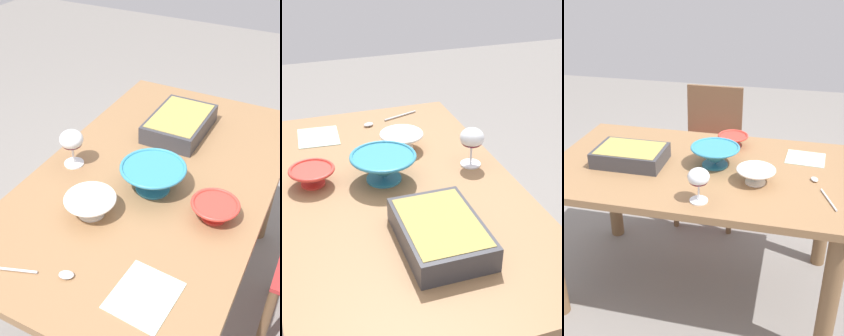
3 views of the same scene
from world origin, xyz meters
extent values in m
plane|color=gray|center=(0.00, 0.00, 0.00)|extent=(8.00, 8.00, 0.00)
cube|color=olive|center=(0.00, 0.00, 0.72)|extent=(1.41, 0.83, 0.03)
cylinder|color=brown|center=(0.64, -0.35, 0.35)|extent=(0.08, 0.08, 0.70)
cylinder|color=brown|center=(-0.64, 0.35, 0.35)|extent=(0.08, 0.08, 0.70)
cylinder|color=brown|center=(0.64, 0.35, 0.35)|extent=(0.08, 0.08, 0.70)
cube|color=#B22D2D|center=(-0.11, 0.70, 0.46)|extent=(0.39, 0.40, 0.02)
cube|color=brown|center=(-0.11, 0.88, 0.67)|extent=(0.37, 0.02, 0.41)
cylinder|color=brown|center=(-0.29, 0.51, 0.22)|extent=(0.04, 0.04, 0.45)
cylinder|color=brown|center=(0.07, 0.51, 0.22)|extent=(0.04, 0.04, 0.45)
cylinder|color=brown|center=(-0.29, 0.88, 0.22)|extent=(0.04, 0.04, 0.45)
cylinder|color=brown|center=(0.07, 0.88, 0.22)|extent=(0.04, 0.04, 0.45)
cylinder|color=white|center=(0.08, -0.31, 0.74)|extent=(0.08, 0.08, 0.01)
cylinder|color=white|center=(0.08, -0.31, 0.78)|extent=(0.01, 0.01, 0.07)
ellipsoid|color=white|center=(0.08, -0.31, 0.85)|extent=(0.09, 0.09, 0.07)
ellipsoid|color=#4C0A19|center=(0.08, -0.31, 0.83)|extent=(0.08, 0.08, 0.04)
cube|color=#38383D|center=(-0.32, -0.04, 0.77)|extent=(0.33, 0.23, 0.08)
cube|color=#9E8C47|center=(-0.32, -0.04, 0.80)|extent=(0.30, 0.20, 0.02)
cylinder|color=white|center=(0.28, -0.10, 0.74)|extent=(0.09, 0.09, 0.01)
cone|color=white|center=(0.28, -0.10, 0.77)|extent=(0.16, 0.16, 0.06)
torus|color=white|center=(0.28, -0.10, 0.80)|extent=(0.17, 0.17, 0.01)
cylinder|color=teal|center=(0.07, 0.03, 0.74)|extent=(0.12, 0.12, 0.01)
cone|color=teal|center=(0.07, 0.03, 0.79)|extent=(0.22, 0.22, 0.08)
torus|color=teal|center=(0.07, 0.03, 0.83)|extent=(0.23, 0.23, 0.01)
cylinder|color=red|center=(0.12, 0.27, 0.74)|extent=(0.08, 0.08, 0.01)
cone|color=red|center=(0.12, 0.27, 0.77)|extent=(0.15, 0.15, 0.05)
torus|color=red|center=(0.12, 0.27, 0.79)|extent=(0.16, 0.16, 0.01)
cylinder|color=silver|center=(0.59, -0.18, 0.74)|extent=(0.06, 0.16, 0.01)
ellipsoid|color=silver|center=(0.53, -0.02, 0.74)|extent=(0.04, 0.05, 0.01)
cube|color=#B2CCB7|center=(0.49, 0.20, 0.74)|extent=(0.20, 0.18, 0.00)
camera|label=1|loc=(1.11, 0.50, 1.68)|focal=44.33mm
camera|label=2|loc=(-1.34, 0.36, 1.60)|focal=51.11mm
camera|label=3|loc=(0.43, -1.69, 1.61)|focal=44.14mm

